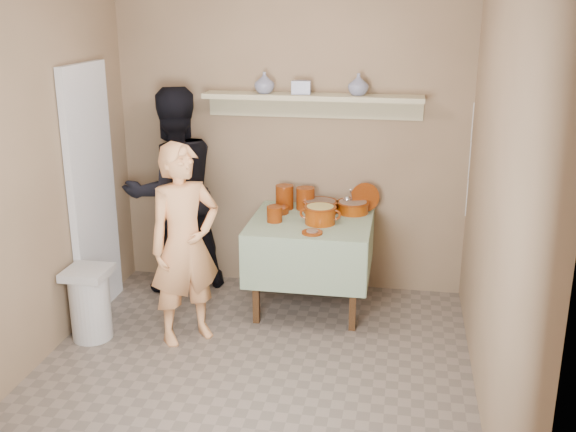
% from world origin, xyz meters
% --- Properties ---
extents(ground, '(3.50, 3.50, 0.00)m').
position_xyz_m(ground, '(0.00, 0.00, 0.00)').
color(ground, '#75675C').
rests_on(ground, ground).
extents(tile_panel, '(0.06, 0.70, 2.00)m').
position_xyz_m(tile_panel, '(-1.46, 0.95, 1.00)').
color(tile_panel, silver).
rests_on(tile_panel, ground).
extents(plate_stack_a, '(0.15, 0.15, 0.20)m').
position_xyz_m(plate_stack_a, '(-0.02, 1.54, 0.86)').
color(plate_stack_a, '#682103').
rests_on(plate_stack_a, serving_table).
extents(plate_stack_b, '(0.16, 0.16, 0.19)m').
position_xyz_m(plate_stack_b, '(0.16, 1.56, 0.85)').
color(plate_stack_b, '#682103').
rests_on(plate_stack_b, serving_table).
extents(bowl_stack, '(0.12, 0.12, 0.12)m').
position_xyz_m(bowl_stack, '(-0.03, 1.17, 0.82)').
color(bowl_stack, '#682103').
rests_on(bowl_stack, serving_table).
extents(empty_bowl, '(0.18, 0.18, 0.05)m').
position_xyz_m(empty_bowl, '(-0.05, 1.41, 0.79)').
color(empty_bowl, '#682103').
rests_on(empty_bowl, serving_table).
extents(propped_lid, '(0.25, 0.13, 0.24)m').
position_xyz_m(propped_lid, '(0.66, 1.58, 0.88)').
color(propped_lid, '#682103').
rests_on(propped_lid, serving_table).
extents(vase_right, '(0.18, 0.18, 0.17)m').
position_xyz_m(vase_right, '(0.57, 1.62, 1.81)').
color(vase_right, navy).
rests_on(vase_right, wall_shelf).
extents(vase_left, '(0.20, 0.20, 0.17)m').
position_xyz_m(vase_left, '(-0.20, 1.61, 1.81)').
color(vase_left, navy).
rests_on(vase_left, wall_shelf).
extents(ceramic_box, '(0.16, 0.12, 0.11)m').
position_xyz_m(ceramic_box, '(0.11, 1.62, 1.77)').
color(ceramic_box, navy).
rests_on(ceramic_box, wall_shelf).
extents(person_cook, '(0.65, 0.64, 1.50)m').
position_xyz_m(person_cook, '(-0.58, 0.56, 0.75)').
color(person_cook, '#F2A568').
rests_on(person_cook, ground).
extents(person_helper, '(1.09, 1.07, 1.78)m').
position_xyz_m(person_helper, '(-0.97, 1.47, 0.89)').
color(person_helper, black).
rests_on(person_helper, ground).
extents(room_shell, '(3.04, 3.54, 2.62)m').
position_xyz_m(room_shell, '(0.00, 0.00, 1.61)').
color(room_shell, '#977B5C').
rests_on(room_shell, ground).
extents(serving_table, '(0.97, 0.97, 0.76)m').
position_xyz_m(serving_table, '(0.25, 1.28, 0.64)').
color(serving_table, '#4C2D16').
rests_on(serving_table, ground).
extents(cazuela_meat_a, '(0.30, 0.30, 0.10)m').
position_xyz_m(cazuela_meat_a, '(0.30, 1.49, 0.82)').
color(cazuela_meat_a, maroon).
rests_on(cazuela_meat_a, serving_table).
extents(cazuela_meat_b, '(0.28, 0.28, 0.10)m').
position_xyz_m(cazuela_meat_b, '(0.56, 1.52, 0.82)').
color(cazuela_meat_b, maroon).
rests_on(cazuela_meat_b, serving_table).
extents(ladle, '(0.08, 0.26, 0.19)m').
position_xyz_m(ladle, '(0.52, 1.53, 0.87)').
color(ladle, silver).
rests_on(ladle, cazuela_meat_b).
extents(cazuela_rice, '(0.33, 0.25, 0.14)m').
position_xyz_m(cazuela_rice, '(0.33, 1.19, 0.85)').
color(cazuela_rice, maroon).
rests_on(cazuela_rice, serving_table).
extents(front_plate, '(0.16, 0.16, 0.03)m').
position_xyz_m(front_plate, '(0.30, 0.93, 0.77)').
color(front_plate, '#682103').
rests_on(front_plate, serving_table).
extents(wall_shelf, '(1.80, 0.25, 0.21)m').
position_xyz_m(wall_shelf, '(0.20, 1.65, 1.67)').
color(wall_shelf, '#C4BC91').
rests_on(wall_shelf, room_shell).
extents(trash_bin, '(0.32, 0.32, 0.56)m').
position_xyz_m(trash_bin, '(-1.30, 0.44, 0.28)').
color(trash_bin, silver).
rests_on(trash_bin, ground).
extents(electrical_cord, '(0.01, 0.05, 0.90)m').
position_xyz_m(electrical_cord, '(1.47, 1.48, 1.25)').
color(electrical_cord, silver).
rests_on(electrical_cord, wall_shelf).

